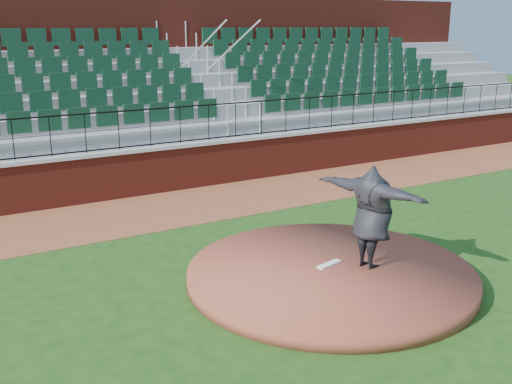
{
  "coord_description": "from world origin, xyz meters",
  "views": [
    {
      "loc": [
        -5.99,
        -8.46,
        4.46
      ],
      "look_at": [
        0.0,
        1.5,
        1.3
      ],
      "focal_mm": 43.17,
      "sensor_mm": 36.0,
      "label": 1
    }
  ],
  "objects": [
    {
      "name": "ground",
      "position": [
        0.0,
        0.0,
        0.0
      ],
      "size": [
        90.0,
        90.0,
        0.0
      ],
      "primitive_type": "plane",
      "color": "#1C4212",
      "rests_on": "ground"
    },
    {
      "name": "field_wall",
      "position": [
        0.0,
        7.0,
        0.6
      ],
      "size": [
        34.0,
        0.35,
        1.2
      ],
      "primitive_type": "cube",
      "color": "maroon",
      "rests_on": "ground"
    },
    {
      "name": "seating_stands",
      "position": [
        0.0,
        9.72,
        2.3
      ],
      "size": [
        34.0,
        5.1,
        4.6
      ],
      "primitive_type": null,
      "color": "gray",
      "rests_on": "ground"
    },
    {
      "name": "wall_cap",
      "position": [
        0.0,
        7.0,
        1.25
      ],
      "size": [
        34.0,
        0.45,
        0.1
      ],
      "primitive_type": "cube",
      "color": "#B7B7B7",
      "rests_on": "field_wall"
    },
    {
      "name": "pitchers_mound",
      "position": [
        0.45,
        -0.35,
        0.12
      ],
      "size": [
        5.15,
        5.15,
        0.25
      ],
      "primitive_type": "cylinder",
      "color": "brown",
      "rests_on": "ground"
    },
    {
      "name": "wall_railing",
      "position": [
        0.0,
        7.0,
        1.8
      ],
      "size": [
        34.0,
        0.05,
        1.0
      ],
      "primitive_type": null,
      "color": "black",
      "rests_on": "wall_cap"
    },
    {
      "name": "concourse_wall",
      "position": [
        0.0,
        12.52,
        2.75
      ],
      "size": [
        34.0,
        0.5,
        5.5
      ],
      "primitive_type": "cube",
      "color": "maroon",
      "rests_on": "ground"
    },
    {
      "name": "pitching_rubber",
      "position": [
        0.52,
        -0.22,
        0.27
      ],
      "size": [
        0.56,
        0.25,
        0.04
      ],
      "primitive_type": "cube",
      "rotation": [
        0.0,
        0.0,
        0.22
      ],
      "color": "white",
      "rests_on": "pitchers_mound"
    },
    {
      "name": "pitcher",
      "position": [
        1.11,
        -0.63,
        1.18
      ],
      "size": [
        1.09,
        2.37,
        1.87
      ],
      "primitive_type": "imported",
      "rotation": [
        0.0,
        0.0,
        1.78
      ],
      "color": "black",
      "rests_on": "pitchers_mound"
    },
    {
      "name": "warning_track",
      "position": [
        0.0,
        5.4,
        0.01
      ],
      "size": [
        34.0,
        3.2,
        0.01
      ],
      "primitive_type": "cube",
      "color": "brown",
      "rests_on": "ground"
    }
  ]
}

